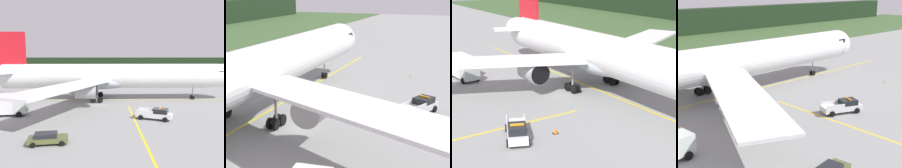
% 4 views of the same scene
% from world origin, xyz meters
% --- Properties ---
extents(ground, '(320.00, 320.00, 0.00)m').
position_xyz_m(ground, '(0.00, 0.00, 0.00)').
color(ground, gray).
extents(taxiway_centerline_main, '(76.30, 0.56, 0.01)m').
position_xyz_m(taxiway_centerline_main, '(2.83, 5.72, 0.00)').
color(taxiway_centerline_main, yellow).
rests_on(taxiway_centerline_main, ground).
extents(airliner, '(57.52, 51.67, 14.89)m').
position_xyz_m(airliner, '(2.08, 5.72, 5.19)').
color(airliner, silver).
rests_on(airliner, ground).
extents(ops_pickup_truck, '(5.77, 3.90, 1.94)m').
position_xyz_m(ops_pickup_truck, '(9.01, -11.02, 0.90)').
color(ops_pickup_truck, silver).
rests_on(ops_pickup_truck, ground).
extents(catering_truck, '(6.58, 3.17, 3.82)m').
position_xyz_m(catering_truck, '(-15.20, -8.11, 1.90)').
color(catering_truck, '#B7C2BC').
rests_on(catering_truck, ground).
extents(apron_cone, '(0.57, 0.57, 0.72)m').
position_xyz_m(apron_cone, '(9.99, -7.12, 0.35)').
color(apron_cone, black).
rests_on(apron_cone, ground).
extents(taxiway_edge_light_west, '(0.12, 0.12, 0.42)m').
position_xyz_m(taxiway_edge_light_west, '(-18.52, -6.94, 0.23)').
color(taxiway_edge_light_west, yellow).
rests_on(taxiway_edge_light_west, ground).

